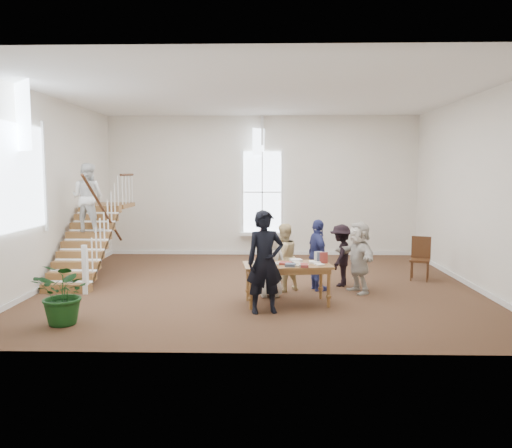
{
  "coord_description": "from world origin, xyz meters",
  "views": [
    {
      "loc": [
        0.21,
        -11.72,
        2.71
      ],
      "look_at": [
        -0.1,
        0.4,
        1.44
      ],
      "focal_mm": 35.0,
      "sensor_mm": 36.0,
      "label": 1
    }
  ],
  "objects_px": {
    "woman_cluster_c": "(359,257)",
    "floor_plant": "(65,294)",
    "police_officer": "(265,262)",
    "library_table": "(288,268)",
    "woman_cluster_b": "(341,255)",
    "woman_cluster_a": "(318,255)",
    "elderly_woman": "(270,264)",
    "person_yellow": "(283,258)",
    "side_chair": "(420,255)"
  },
  "relations": [
    {
      "from": "woman_cluster_c",
      "to": "woman_cluster_a",
      "type": "bearing_deg",
      "value": -122.29
    },
    {
      "from": "library_table",
      "to": "elderly_woman",
      "type": "distance_m",
      "value": 0.7
    },
    {
      "from": "person_yellow",
      "to": "woman_cluster_c",
      "type": "bearing_deg",
      "value": 140.11
    },
    {
      "from": "police_officer",
      "to": "woman_cluster_b",
      "type": "distance_m",
      "value": 2.94
    },
    {
      "from": "person_yellow",
      "to": "woman_cluster_c",
      "type": "height_order",
      "value": "woman_cluster_c"
    },
    {
      "from": "police_officer",
      "to": "woman_cluster_c",
      "type": "relative_size",
      "value": 1.23
    },
    {
      "from": "police_officer",
      "to": "floor_plant",
      "type": "xyz_separation_m",
      "value": [
        -3.54,
        -0.85,
        -0.43
      ]
    },
    {
      "from": "woman_cluster_a",
      "to": "floor_plant",
      "type": "xyz_separation_m",
      "value": [
        -4.73,
        -2.72,
        -0.25
      ]
    },
    {
      "from": "police_officer",
      "to": "person_yellow",
      "type": "bearing_deg",
      "value": 62.46
    },
    {
      "from": "police_officer",
      "to": "woman_cluster_c",
      "type": "height_order",
      "value": "police_officer"
    },
    {
      "from": "library_table",
      "to": "side_chair",
      "type": "xyz_separation_m",
      "value": [
        3.43,
        2.43,
        -0.14
      ]
    },
    {
      "from": "elderly_woman",
      "to": "side_chair",
      "type": "distance_m",
      "value": 4.21
    },
    {
      "from": "person_yellow",
      "to": "woman_cluster_c",
      "type": "relative_size",
      "value": 0.96
    },
    {
      "from": "person_yellow",
      "to": "woman_cluster_a",
      "type": "height_order",
      "value": "woman_cluster_a"
    },
    {
      "from": "elderly_woman",
      "to": "floor_plant",
      "type": "xyz_separation_m",
      "value": [
        -3.64,
        -2.1,
        -0.15
      ]
    },
    {
      "from": "elderly_woman",
      "to": "woman_cluster_c",
      "type": "relative_size",
      "value": 0.89
    },
    {
      "from": "police_officer",
      "to": "woman_cluster_b",
      "type": "height_order",
      "value": "police_officer"
    },
    {
      "from": "woman_cluster_a",
      "to": "woman_cluster_b",
      "type": "bearing_deg",
      "value": -67.61
    },
    {
      "from": "woman_cluster_b",
      "to": "woman_cluster_c",
      "type": "distance_m",
      "value": 0.72
    },
    {
      "from": "side_chair",
      "to": "police_officer",
      "type": "bearing_deg",
      "value": -120.53
    },
    {
      "from": "police_officer",
      "to": "elderly_woman",
      "type": "distance_m",
      "value": 1.28
    },
    {
      "from": "floor_plant",
      "to": "side_chair",
      "type": "height_order",
      "value": "floor_plant"
    },
    {
      "from": "police_officer",
      "to": "woman_cluster_b",
      "type": "bearing_deg",
      "value": 37.75
    },
    {
      "from": "woman_cluster_c",
      "to": "woman_cluster_b",
      "type": "bearing_deg",
      "value": -174.99
    },
    {
      "from": "woman_cluster_c",
      "to": "floor_plant",
      "type": "bearing_deg",
      "value": -85.65
    },
    {
      "from": "police_officer",
      "to": "woman_cluster_c",
      "type": "distance_m",
      "value": 2.68
    },
    {
      "from": "elderly_woman",
      "to": "floor_plant",
      "type": "distance_m",
      "value": 4.21
    },
    {
      "from": "police_officer",
      "to": "woman_cluster_a",
      "type": "distance_m",
      "value": 2.23
    },
    {
      "from": "library_table",
      "to": "woman_cluster_b",
      "type": "bearing_deg",
      "value": 44.27
    },
    {
      "from": "person_yellow",
      "to": "woman_cluster_a",
      "type": "relative_size",
      "value": 0.95
    },
    {
      "from": "library_table",
      "to": "person_yellow",
      "type": "xyz_separation_m",
      "value": [
        -0.06,
        1.11,
        0.03
      ]
    },
    {
      "from": "elderly_woman",
      "to": "woman_cluster_a",
      "type": "xyz_separation_m",
      "value": [
        1.09,
        0.62,
        0.1
      ]
    },
    {
      "from": "woman_cluster_b",
      "to": "floor_plant",
      "type": "bearing_deg",
      "value": -39.36
    },
    {
      "from": "woman_cluster_a",
      "to": "woman_cluster_c",
      "type": "relative_size",
      "value": 1.01
    },
    {
      "from": "person_yellow",
      "to": "floor_plant",
      "type": "xyz_separation_m",
      "value": [
        -3.94,
        -2.6,
        -0.21
      ]
    },
    {
      "from": "person_yellow",
      "to": "elderly_woman",
      "type": "bearing_deg",
      "value": 21.76
    },
    {
      "from": "elderly_woman",
      "to": "person_yellow",
      "type": "relative_size",
      "value": 0.92
    },
    {
      "from": "library_table",
      "to": "person_yellow",
      "type": "relative_size",
      "value": 1.21
    },
    {
      "from": "library_table",
      "to": "elderly_woman",
      "type": "xyz_separation_m",
      "value": [
        -0.36,
        0.61,
        -0.03
      ]
    },
    {
      "from": "woman_cluster_c",
      "to": "side_chair",
      "type": "distance_m",
      "value": 2.29
    },
    {
      "from": "person_yellow",
      "to": "side_chair",
      "type": "distance_m",
      "value": 3.74
    },
    {
      "from": "woman_cluster_b",
      "to": "side_chair",
      "type": "bearing_deg",
      "value": 129.61
    },
    {
      "from": "woman_cluster_a",
      "to": "woman_cluster_c",
      "type": "xyz_separation_m",
      "value": [
        0.9,
        -0.2,
        -0.01
      ]
    },
    {
      "from": "woman_cluster_c",
      "to": "library_table",
      "type": "bearing_deg",
      "value": -77.54
    },
    {
      "from": "library_table",
      "to": "floor_plant",
      "type": "xyz_separation_m",
      "value": [
        -4.0,
        -1.49,
        -0.18
      ]
    },
    {
      "from": "elderly_woman",
      "to": "woman_cluster_c",
      "type": "distance_m",
      "value": 2.03
    },
    {
      "from": "police_officer",
      "to": "woman_cluster_a",
      "type": "xyz_separation_m",
      "value": [
        1.19,
        1.87,
        -0.18
      ]
    },
    {
      "from": "woman_cluster_a",
      "to": "elderly_woman",
      "type": "bearing_deg",
      "value": 105.32
    },
    {
      "from": "floor_plant",
      "to": "woman_cluster_a",
      "type": "bearing_deg",
      "value": 29.9
    },
    {
      "from": "woman_cluster_a",
      "to": "side_chair",
      "type": "relative_size",
      "value": 1.5
    }
  ]
}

